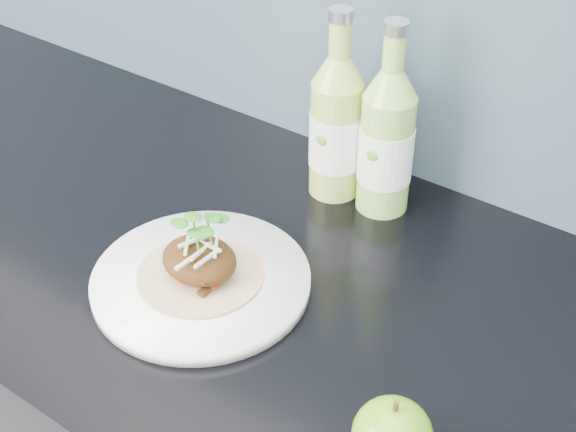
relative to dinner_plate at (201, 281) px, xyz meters
The scene contains 4 objects.
dinner_plate is the anchor object (origin of this frame).
pork_taco 0.04m from the dinner_plate, behind, with size 0.15×0.15×0.10m.
cider_bottle_left 0.27m from the dinner_plate, 86.24° to the left, with size 0.08×0.08×0.26m.
cider_bottle_right 0.29m from the dinner_plate, 71.53° to the left, with size 0.08×0.08×0.26m.
Camera 1 is at (0.37, 1.12, 1.52)m, focal length 50.00 mm.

